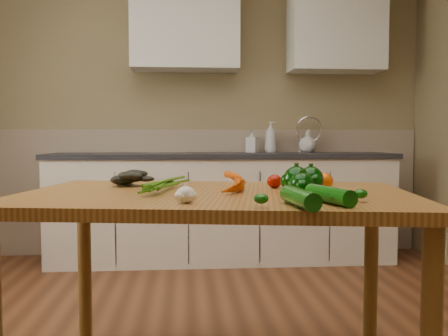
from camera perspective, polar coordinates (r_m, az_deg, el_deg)
name	(u,v)px	position (r m, az deg, el deg)	size (l,w,h in m)	color
room	(209,86)	(2.14, -1.73, 9.40)	(4.04, 5.04, 2.64)	brown
counter_run	(223,206)	(4.20, -0.11, -4.33)	(2.84, 0.64, 1.14)	beige
upper_cabinets	(257,29)	(4.42, 3.78, 15.52)	(2.15, 0.35, 0.70)	silver
table	(216,215)	(1.97, -0.89, -5.38)	(1.65, 1.20, 0.81)	#A56B30
soap_bottle_a	(271,137)	(4.37, 5.34, 3.56)	(0.10, 0.10, 0.27)	silver
soap_bottle_b	(252,141)	(4.33, 3.22, 3.08)	(0.09, 0.09, 0.20)	silver
soap_bottle_c	(308,142)	(4.40, 9.53, 3.00)	(0.15, 0.15, 0.19)	silver
carrot_bunch	(212,182)	(1.99, -1.34, -1.59)	(0.28, 0.22, 0.08)	#C44704
leafy_greens	(134,174)	(2.26, -10.29, -0.63)	(0.22, 0.19, 0.11)	black
garlic_bulb	(186,195)	(1.63, -4.40, -3.07)	(0.06, 0.06, 0.06)	white
pepper_a	(296,180)	(1.93, 8.27, -1.39)	(0.10, 0.10, 0.10)	black
pepper_b	(311,180)	(1.98, 9.89, -1.32)	(0.10, 0.10, 0.10)	black
pepper_c	(302,184)	(1.85, 8.87, -1.87)	(0.09, 0.09, 0.09)	black
tomato_a	(275,181)	(2.13, 5.80, -1.53)	(0.06, 0.06, 0.06)	#8F0D02
tomato_b	(296,179)	(2.22, 8.28, -1.25)	(0.07, 0.07, 0.06)	#D55005
tomato_c	(324,181)	(2.09, 11.32, -1.48)	(0.08, 0.08, 0.07)	#D55005
zucchini_a	(330,195)	(1.65, 11.98, -3.04)	(0.06, 0.06, 0.24)	#074407
zucchini_b	(300,198)	(1.56, 8.63, -3.39)	(0.06, 0.06, 0.24)	#074407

